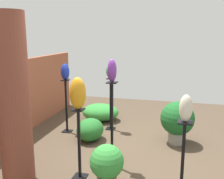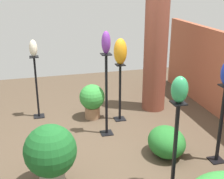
# 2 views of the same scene
# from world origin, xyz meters

# --- Properties ---
(ground_plane) EXTENTS (8.00, 8.00, 0.00)m
(ground_plane) POSITION_xyz_m (0.00, 0.00, 0.00)
(ground_plane) COLOR #4C3D2D
(brick_wall_back) EXTENTS (5.60, 0.12, 1.58)m
(brick_wall_back) POSITION_xyz_m (0.00, 2.35, 0.79)
(brick_wall_back) COLOR #9E5138
(brick_wall_back) RESTS_ON ground
(brick_pillar) EXTENTS (0.45, 0.45, 2.41)m
(brick_pillar) POSITION_xyz_m (-1.30, 1.28, 1.20)
(brick_pillar) COLOR brown
(brick_pillar) RESTS_ON ground
(pedestal_ivory) EXTENTS (0.20, 0.20, 1.17)m
(pedestal_ivory) POSITION_xyz_m (-1.46, -0.98, 0.54)
(pedestal_ivory) COLOR black
(pedestal_ivory) RESTS_ON ground
(pedestal_violet) EXTENTS (0.20, 0.20, 1.39)m
(pedestal_violet) POSITION_xyz_m (-0.47, 0.11, 0.64)
(pedestal_violet) COLOR black
(pedestal_violet) RESTS_ON ground
(pedestal_amber) EXTENTS (0.20, 0.20, 1.06)m
(pedestal_amber) POSITION_xyz_m (-0.95, 0.48, 0.48)
(pedestal_amber) COLOR black
(pedestal_amber) RESTS_ON ground
(pedestal_cobalt) EXTENTS (0.20, 0.20, 1.16)m
(pedestal_cobalt) POSITION_xyz_m (0.74, 1.44, 0.53)
(pedestal_cobalt) COLOR black
(pedestal_cobalt) RESTS_ON ground
(pedestal_jade) EXTENTS (0.20, 0.20, 1.16)m
(pedestal_jade) POSITION_xyz_m (1.14, 0.56, 0.53)
(pedestal_jade) COLOR black
(pedestal_jade) RESTS_ON ground
(art_vase_ivory) EXTENTS (0.13, 0.14, 0.30)m
(art_vase_ivory) POSITION_xyz_m (-1.46, -0.98, 1.32)
(art_vase_ivory) COLOR beige
(art_vase_ivory) RESTS_ON pedestal_ivory
(art_vase_violet) EXTENTS (0.15, 0.14, 0.35)m
(art_vase_violet) POSITION_xyz_m (-0.47, 0.11, 1.56)
(art_vase_violet) COLOR #6B2D8C
(art_vase_violet) RESTS_ON pedestal_violet
(art_vase_amber) EXTENTS (0.22, 0.24, 0.46)m
(art_vase_amber) POSITION_xyz_m (-0.95, 0.48, 1.29)
(art_vase_amber) COLOR orange
(art_vase_amber) RESTS_ON pedestal_amber
(art_vase_cobalt) EXTENTS (0.18, 0.18, 0.35)m
(art_vase_cobalt) POSITION_xyz_m (0.74, 1.44, 1.33)
(art_vase_cobalt) COLOR #192D9E
(art_vase_cobalt) RESTS_ON pedestal_cobalt
(art_vase_jade) EXTENTS (0.18, 0.20, 0.31)m
(art_vase_jade) POSITION_xyz_m (1.14, 0.56, 1.32)
(art_vase_jade) COLOR #2D9356
(art_vase_jade) RESTS_ON pedestal_jade
(potted_plant_mid_left) EXTENTS (0.66, 0.66, 0.84)m
(potted_plant_mid_left) POSITION_xyz_m (0.71, -0.89, 0.48)
(potted_plant_mid_left) COLOR gray
(potted_plant_mid_left) RESTS_ON ground
(potted_plant_back_center) EXTENTS (0.47, 0.47, 0.65)m
(potted_plant_back_center) POSITION_xyz_m (-1.16, -0.00, 0.37)
(potted_plant_back_center) COLOR #936B4C
(potted_plant_back_center) RESTS_ON ground
(foliage_bed_east) EXTENTS (0.76, 0.91, 0.41)m
(foliage_bed_east) POSITION_xyz_m (1.68, 0.97, 0.20)
(foliage_bed_east) COLOR #338C38
(foliage_bed_east) RESTS_ON ground
(foliage_bed_west) EXTENTS (0.64, 0.54, 0.45)m
(foliage_bed_west) POSITION_xyz_m (0.41, 0.80, 0.22)
(foliage_bed_west) COLOR #236B28
(foliage_bed_west) RESTS_ON ground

